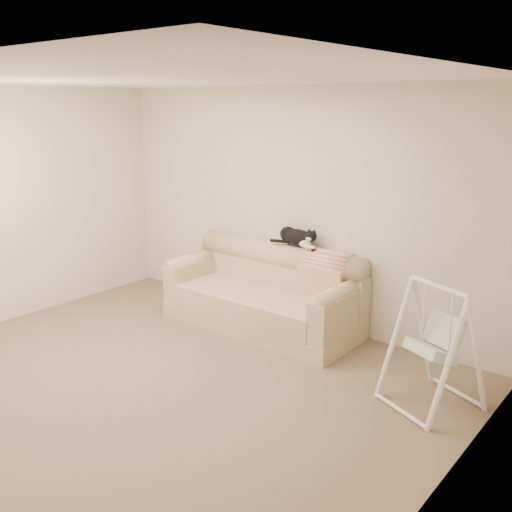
{
  "coord_description": "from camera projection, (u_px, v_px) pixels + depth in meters",
  "views": [
    {
      "loc": [
        3.58,
        -3.12,
        2.4
      ],
      "look_at": [
        0.05,
        1.27,
        0.9
      ],
      "focal_mm": 40.0,
      "sensor_mm": 36.0,
      "label": 1
    }
  ],
  "objects": [
    {
      "name": "baby_swing",
      "position": [
        435.0,
        345.0,
        4.59
      ],
      "size": [
        0.85,
        0.87,
        1.05
      ],
      "color": "white",
      "rests_on": "ground"
    },
    {
      "name": "throw_blanket",
      "position": [
        327.0,
        269.0,
        6.0
      ],
      "size": [
        0.52,
        0.38,
        0.58
      ],
      "color": "#E77447",
      "rests_on": "sofa"
    },
    {
      "name": "remote_a",
      "position": [
        295.0,
        245.0,
        6.24
      ],
      "size": [
        0.18,
        0.06,
        0.03
      ],
      "color": "black",
      "rests_on": "sofa"
    },
    {
      "name": "ground_plane",
      "position": [
        163.0,
        379.0,
        5.14
      ],
      "size": [
        5.0,
        5.0,
        0.0
      ],
      "primitive_type": "plane",
      "color": "#76604F",
      "rests_on": "ground"
    },
    {
      "name": "sofa",
      "position": [
        265.0,
        295.0,
        6.32
      ],
      "size": [
        2.2,
        0.93,
        0.9
      ],
      "color": "tan",
      "rests_on": "ground"
    },
    {
      "name": "room_shell",
      "position": [
        156.0,
        213.0,
        4.74
      ],
      "size": [
        5.04,
        4.04,
        2.6
      ],
      "color": "beige",
      "rests_on": "ground"
    },
    {
      "name": "remote_b",
      "position": [
        312.0,
        249.0,
        6.08
      ],
      "size": [
        0.16,
        0.15,
        0.02
      ],
      "color": "black",
      "rests_on": "sofa"
    },
    {
      "name": "tuxedo_cat",
      "position": [
        297.0,
        237.0,
        6.19
      ],
      "size": [
        0.58,
        0.22,
        0.23
      ],
      "color": "black",
      "rests_on": "sofa"
    }
  ]
}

